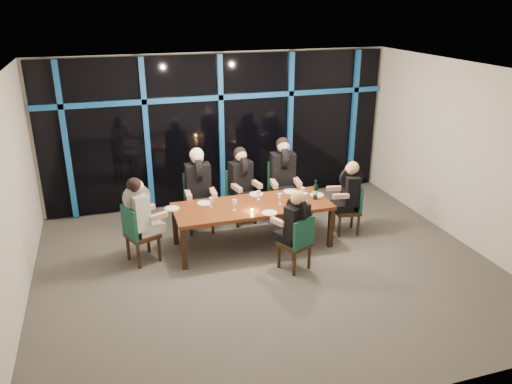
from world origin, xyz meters
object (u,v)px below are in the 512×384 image
at_px(chair_far_left, 198,199).
at_px(diner_near_mid, 295,218).
at_px(chair_end_left, 137,231).
at_px(diner_end_right, 349,187).
at_px(diner_far_mid, 241,175).
at_px(wine_bottle, 315,192).
at_px(diner_far_right, 283,167).
at_px(dining_table, 252,208).
at_px(diner_end_left, 140,207).
at_px(chair_near_mid, 298,241).
at_px(chair_far_mid, 240,193).
at_px(water_pitcher, 304,199).
at_px(chair_far_right, 282,187).
at_px(diner_far_left, 198,179).
at_px(chair_end_right, 351,206).

bearing_deg(chair_far_left, diner_near_mid, -57.46).
relative_size(chair_end_left, diner_end_right, 1.10).
distance_m(diner_far_mid, wine_bottle, 1.46).
bearing_deg(diner_far_mid, diner_far_right, -14.87).
distance_m(diner_far_right, wine_bottle, 1.04).
bearing_deg(dining_table, diner_far_mid, 84.73).
height_order(chair_end_left, diner_end_left, diner_end_left).
bearing_deg(diner_far_mid, diner_end_right, -42.19).
bearing_deg(dining_table, diner_end_left, 179.70).
relative_size(diner_far_mid, wine_bottle, 2.76).
xyz_separation_m(diner_far_right, diner_near_mid, (-0.49, -1.86, -0.17)).
relative_size(chair_end_left, diner_far_right, 0.93).
bearing_deg(chair_near_mid, wine_bottle, -150.28).
bearing_deg(diner_far_right, chair_far_mid, 177.83).
height_order(dining_table, water_pitcher, water_pitcher).
relative_size(diner_near_mid, wine_bottle, 2.49).
bearing_deg(wine_bottle, chair_far_left, 150.39).
height_order(diner_far_right, diner_end_right, diner_far_right).
height_order(chair_far_right, diner_end_right, diner_end_right).
distance_m(chair_end_left, diner_far_left, 1.53).
bearing_deg(chair_far_left, diner_end_right, -19.54).
distance_m(diner_far_mid, diner_end_left, 2.14).
distance_m(chair_far_mid, diner_end_right, 2.01).
height_order(chair_far_left, chair_end_left, chair_far_left).
bearing_deg(chair_end_left, dining_table, -111.74).
distance_m(dining_table, diner_far_left, 1.17).
distance_m(chair_far_mid, chair_near_mid, 2.09).
xyz_separation_m(diner_end_left, diner_near_mid, (2.21, -0.95, -0.07)).
bearing_deg(water_pitcher, chair_near_mid, -101.95).
bearing_deg(chair_far_left, water_pitcher, -36.04).
distance_m(chair_far_right, chair_near_mid, 2.07).
distance_m(chair_far_right, diner_near_mid, 2.03).
bearing_deg(water_pitcher, chair_end_left, -169.49).
relative_size(diner_end_left, wine_bottle, 2.71).
xyz_separation_m(chair_near_mid, diner_far_right, (0.46, 1.93, 0.52)).
xyz_separation_m(chair_end_right, diner_end_right, (-0.08, 0.01, 0.36)).
distance_m(chair_end_right, diner_far_left, 2.75).
bearing_deg(diner_near_mid, wine_bottle, -153.72).
xyz_separation_m(chair_end_right, diner_far_right, (-0.94, 0.96, 0.51)).
bearing_deg(chair_end_left, chair_far_left, -72.92).
bearing_deg(diner_end_left, chair_far_mid, -83.56).
xyz_separation_m(diner_far_left, diner_far_right, (1.61, 0.07, 0.02)).
bearing_deg(dining_table, chair_near_mid, -67.22).
relative_size(chair_end_left, chair_end_right, 1.07).
distance_m(chair_far_right, diner_end_right, 1.37).
height_order(chair_near_mid, diner_near_mid, diner_near_mid).
height_order(chair_far_left, diner_far_mid, diner_far_mid).
relative_size(chair_end_right, diner_far_mid, 0.95).
bearing_deg(water_pitcher, chair_far_mid, 134.91).
xyz_separation_m(diner_end_left, wine_bottle, (2.91, -0.10, -0.04)).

